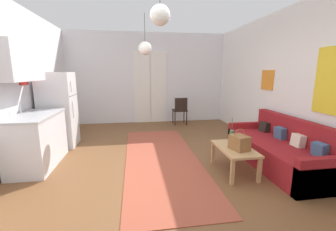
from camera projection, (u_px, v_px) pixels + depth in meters
The scene contains 13 objects.
ground_plane at pixel (164, 174), 3.58m from camera, with size 5.48×7.95×0.10m, color brown.
wall_back at pixel (148, 79), 6.91m from camera, with size 5.08×0.13×2.79m.
wall_right at pixel (310, 84), 3.67m from camera, with size 0.12×7.55×2.79m.
area_rug at pixel (162, 158), 4.11m from camera, with size 1.32×3.79×0.01m, color #9E4733.
couch at pixel (280, 150), 3.78m from camera, with size 0.83×2.08×0.81m.
coffee_table at pixel (234, 151), 3.49m from camera, with size 0.50×0.86×0.42m.
bamboo_vase at pixel (232, 136), 3.70m from camera, with size 0.07×0.07×0.43m.
handbag at pixel (239, 142), 3.36m from camera, with size 0.28×0.32×0.33m.
refrigerator at pixel (58, 110), 4.68m from camera, with size 0.68×0.65×1.60m.
kitchen_counter at pixel (33, 122), 3.66m from camera, with size 0.61×1.26×2.06m.
accent_chair at pixel (180, 109), 6.67m from camera, with size 0.42×0.40×0.84m.
pendant_lamp_near at pixel (160, 15), 2.47m from camera, with size 0.23×0.23×0.68m.
pendant_lamp_far at pixel (145, 48), 4.65m from camera, with size 0.28×0.28×0.85m.
Camera 1 is at (-0.44, -3.30, 1.60)m, focal length 23.38 mm.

